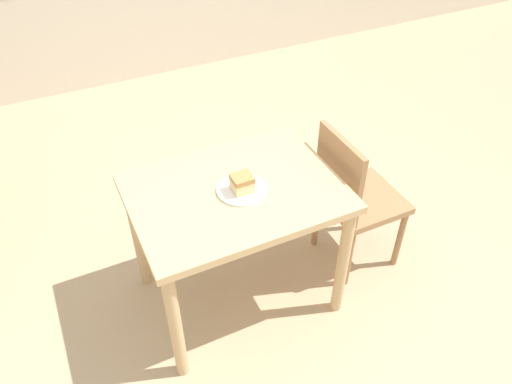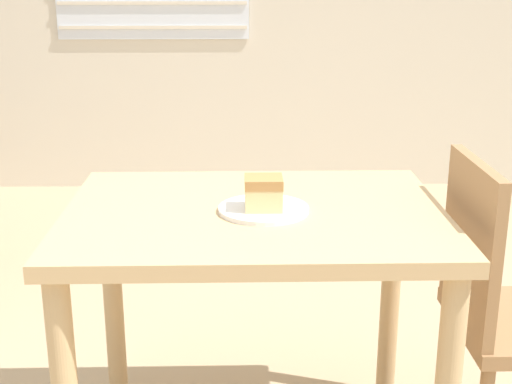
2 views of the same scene
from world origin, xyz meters
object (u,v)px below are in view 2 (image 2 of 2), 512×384
object	(u,v)px
chair_near_window	(508,307)
cake_slice	(264,193)
plate	(264,209)
dining_table_near	(254,253)

from	to	relation	value
chair_near_window	cake_slice	size ratio (longest dim) A/B	9.36
plate	cake_slice	world-z (taller)	cake_slice
dining_table_near	plate	xyz separation A→B (m)	(0.02, -0.02, 0.13)
dining_table_near	cake_slice	size ratio (longest dim) A/B	10.31
dining_table_near	chair_near_window	distance (m)	0.70
plate	cake_slice	bearing A→B (deg)	-93.39
chair_near_window	plate	size ratio (longest dim) A/B	3.84
chair_near_window	dining_table_near	bearing A→B (deg)	88.37
chair_near_window	cake_slice	world-z (taller)	chair_near_window
dining_table_near	plate	world-z (taller)	plate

